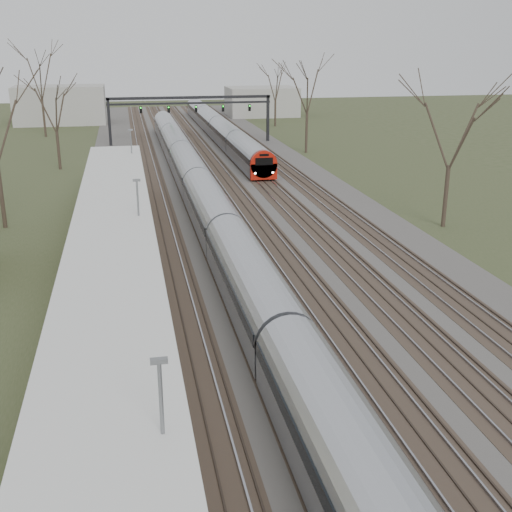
{
  "coord_description": "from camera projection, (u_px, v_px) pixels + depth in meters",
  "views": [
    {
      "loc": [
        -8.12,
        0.95,
        12.82
      ],
      "look_at": [
        -1.74,
        32.44,
        2.0
      ],
      "focal_mm": 45.0,
      "sensor_mm": 36.0,
      "label": 1
    }
  ],
  "objects": [
    {
      "name": "track_bed",
      "position": [
        227.0,
        195.0,
        55.85
      ],
      "size": [
        24.0,
        160.0,
        0.22
      ],
      "color": "#474442",
      "rests_on": "ground"
    },
    {
      "name": "platform",
      "position": [
        117.0,
        261.0,
        37.71
      ],
      "size": [
        3.5,
        69.0,
        1.0
      ],
      "primitive_type": "cube",
      "color": "#9E9B93",
      "rests_on": "ground"
    },
    {
      "name": "train_far",
      "position": [
        218.0,
        127.0,
        88.09
      ],
      "size": [
        2.62,
        60.21,
        3.05
      ],
      "color": "#989BA2",
      "rests_on": "ground"
    },
    {
      "name": "canopy",
      "position": [
        112.0,
        226.0,
        32.42
      ],
      "size": [
        4.1,
        50.0,
        3.11
      ],
      "color": "slate",
      "rests_on": "platform"
    },
    {
      "name": "tree_east_far",
      "position": [
        453.0,
        125.0,
        44.06
      ],
      "size": [
        5.0,
        5.0,
        10.3
      ],
      "color": "#2D231C",
      "rests_on": "ground"
    },
    {
      "name": "signal_gantry",
      "position": [
        190.0,
        105.0,
        82.16
      ],
      "size": [
        21.0,
        0.59,
        6.08
      ],
      "color": "black",
      "rests_on": "ground"
    },
    {
      "name": "train_near",
      "position": [
        199.0,
        187.0,
        52.35
      ],
      "size": [
        2.62,
        90.21,
        3.05
      ],
      "color": "#989BA2",
      "rests_on": "ground"
    }
  ]
}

